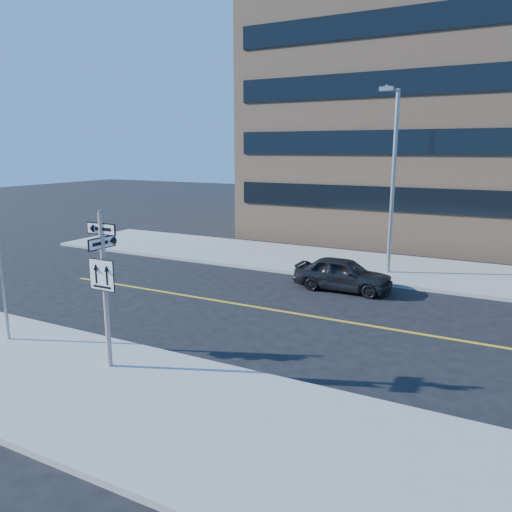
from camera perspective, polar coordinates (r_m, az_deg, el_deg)
The scene contains 5 objects.
ground at distance 15.58m, azimuth -9.84°, elevation -9.36°, with size 120.00×120.00×0.00m, color black.
sign_pole at distance 13.04m, azimuth -16.96°, elevation -2.73°, with size 0.92×0.92×4.06m.
parked_car_a at distance 20.61m, azimuth 9.89°, elevation -2.03°, with size 3.97×1.60×1.35m, color black.
streetlight_a at distance 22.73m, azimuth 15.34°, elevation 9.44°, with size 0.55×2.25×8.00m.
building_brick at distance 37.21m, azimuth 17.65°, elevation 16.77°, with size 18.00×18.00×18.00m, color tan.
Camera 1 is at (8.98, -11.40, 5.67)m, focal length 35.00 mm.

